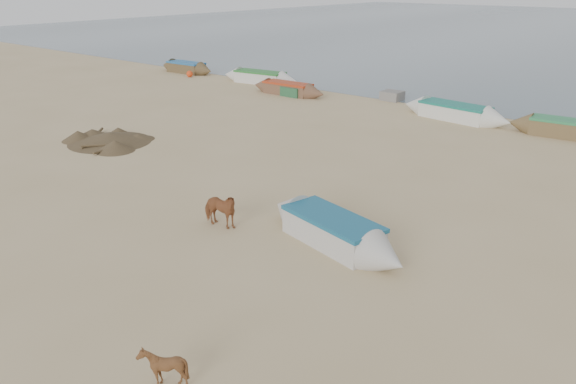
# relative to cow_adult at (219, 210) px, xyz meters

# --- Properties ---
(ground) EXTENTS (140.00, 140.00, 0.00)m
(ground) POSITION_rel_cow_adult_xyz_m (1.36, -2.38, -0.57)
(ground) COLOR tan
(ground) RESTS_ON ground
(cow_adult) EXTENTS (1.42, 0.79, 1.14)m
(cow_adult) POSITION_rel_cow_adult_xyz_m (0.00, 0.00, 0.00)
(cow_adult) COLOR #955630
(cow_adult) RESTS_ON ground
(calf_front) EXTENTS (0.79, 0.71, 0.83)m
(calf_front) POSITION_rel_cow_adult_xyz_m (4.35, -5.65, -0.16)
(calf_front) COLOR brown
(calf_front) RESTS_ON ground
(near_canoe) EXTENTS (5.44, 2.40, 0.85)m
(near_canoe) POSITION_rel_cow_adult_xyz_m (3.31, 1.26, -0.14)
(near_canoe) COLOR beige
(near_canoe) RESTS_ON ground
(debris_pile) EXTENTS (4.47, 4.47, 0.44)m
(debris_pile) POSITION_rel_cow_adult_xyz_m (-10.72, 3.30, -0.35)
(debris_pile) COLOR brown
(debris_pile) RESTS_ON ground
(waterline_canoes) EXTENTS (57.29, 3.63, 0.88)m
(waterline_canoes) POSITION_rel_cow_adult_xyz_m (1.64, 18.06, -0.15)
(waterline_canoes) COLOR brown
(waterline_canoes) RESTS_ON ground
(beach_clutter) EXTENTS (43.98, 5.05, 0.64)m
(beach_clutter) POSITION_rel_cow_adult_xyz_m (5.37, 17.78, -0.27)
(beach_clutter) COLOR #285A37
(beach_clutter) RESTS_ON ground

